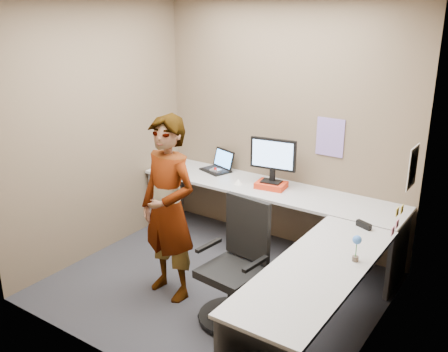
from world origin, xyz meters
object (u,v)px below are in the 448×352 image
Objects in this scene: desk at (276,228)px; office_chair at (236,273)px; monitor at (273,157)px; person at (168,209)px.

office_chair is at bearing -89.81° from desk.
monitor is (-0.39, 0.61, 0.49)m from desk.
desk is 2.81× the size of office_chair.
monitor is at bearing 112.88° from office_chair.
office_chair reaches higher than desk.
person is at bearing -135.32° from desk.
desk is 0.88m from monitor.
office_chair is (0.00, -0.71, -0.15)m from desk.
monitor is at bearing 83.63° from person.
office_chair is 0.62× the size of person.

